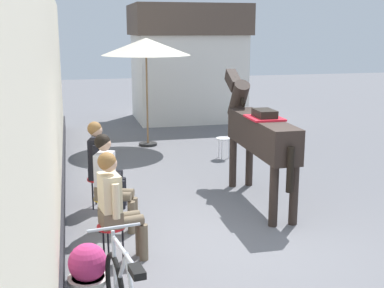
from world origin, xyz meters
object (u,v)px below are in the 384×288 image
seated_visitor_near (115,201)px  spare_stool_white (223,141)px  seated_visitor_far (101,160)px  satchel_bag (105,184)px  seated_visitor_middle (110,177)px  saddled_horse_center (259,132)px  flower_planter_near (88,272)px  cafe_parasol (146,47)px

seated_visitor_near → spare_stool_white: 5.33m
seated_visitor_far → satchel_bag: bearing=84.3°
seated_visitor_middle → seated_visitor_far: 0.99m
saddled_horse_center → satchel_bag: size_ratio=10.70×
seated_visitor_far → satchel_bag: 1.11m
seated_visitor_near → seated_visitor_far: bearing=91.0°
seated_visitor_middle → flower_planter_near: 1.98m
spare_stool_white → seated_visitor_middle: bearing=-127.9°
seated_visitor_near → cafe_parasol: (1.34, 6.21, 1.59)m
seated_visitor_middle → satchel_bag: 1.99m
seated_visitor_near → flower_planter_near: 1.04m
cafe_parasol → satchel_bag: (-1.29, -3.31, -2.26)m
satchel_bag → saddled_horse_center: bearing=140.7°
cafe_parasol → spare_stool_white: cafe_parasol is taller
seated_visitor_middle → cafe_parasol: bearing=75.6°
seated_visitor_far → flower_planter_near: bearing=-96.7°
seated_visitor_middle → spare_stool_white: bearing=52.1°
cafe_parasol → seated_visitor_near: bearing=-102.2°
seated_visitor_middle → flower_planter_near: size_ratio=2.17×
seated_visitor_far → cafe_parasol: bearing=71.8°
seated_visitor_far → spare_stool_white: bearing=42.2°
saddled_horse_center → satchel_bag: bearing=153.9°
flower_planter_near → cafe_parasol: size_ratio=0.25×
seated_visitor_near → flower_planter_near: seated_visitor_near is taller
seated_visitor_middle → saddled_horse_center: saddled_horse_center is taller
saddled_horse_center → cafe_parasol: cafe_parasol is taller
seated_visitor_middle → spare_stool_white: seated_visitor_middle is taller
flower_planter_near → satchel_bag: flower_planter_near is taller
saddled_horse_center → seated_visitor_near: bearing=-145.1°
seated_visitor_near → satchel_bag: size_ratio=4.96×
seated_visitor_near → flower_planter_near: size_ratio=2.17×
flower_planter_near → spare_stool_white: flower_planter_near is taller
seated_visitor_middle → seated_visitor_near: bearing=-90.9°
cafe_parasol → flower_planter_near: bearing=-103.6°
seated_visitor_middle → saddled_horse_center: (2.45, 0.69, 0.38)m
flower_planter_near → satchel_bag: 3.80m
cafe_parasol → satchel_bag: cafe_parasol is taller
seated_visitor_far → saddled_horse_center: saddled_horse_center is taller
seated_visitor_middle → spare_stool_white: 4.47m
saddled_horse_center → flower_planter_near: (-2.84, -2.58, -0.82)m
seated_visitor_far → saddled_horse_center: (2.50, -0.30, 0.38)m
seated_visitor_near → spare_stool_white: seated_visitor_near is taller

